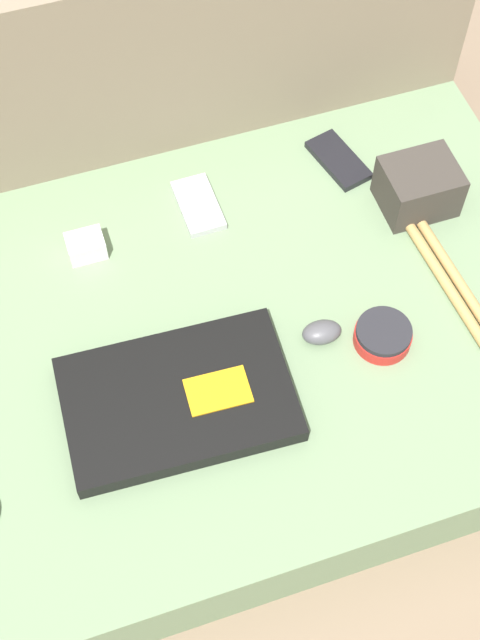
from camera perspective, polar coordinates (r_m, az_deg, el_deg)
ground_plane at (r=1.47m, az=-0.00°, el=-3.14°), size 8.00×8.00×0.00m
couch_seat at (r=1.41m, az=-0.00°, el=-1.85°), size 1.07×0.75×0.14m
couch_backrest at (r=1.56m, az=-5.69°, el=15.95°), size 1.07×0.20×0.49m
laptop at (r=1.28m, az=-3.97°, el=-5.07°), size 0.34×0.23×0.03m
computer_mouse at (r=1.34m, az=5.25°, el=-0.78°), size 0.06×0.04×0.03m
speaker_puck at (r=1.34m, az=9.14°, el=-0.97°), size 0.09×0.09×0.03m
phone_silver at (r=1.48m, az=-2.68°, el=7.36°), size 0.06×0.12×0.01m
phone_black at (r=1.55m, az=6.32°, el=10.14°), size 0.08×0.13×0.01m
camera_pouch at (r=1.49m, az=11.35°, el=8.36°), size 0.12×0.10×0.08m
charger_brick at (r=1.43m, az=-9.83°, el=4.69°), size 0.06×0.05×0.04m
drumstick_pair at (r=1.45m, az=12.38°, el=4.05°), size 0.06×0.35×0.02m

